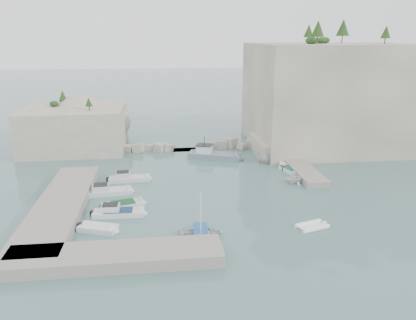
{
  "coord_description": "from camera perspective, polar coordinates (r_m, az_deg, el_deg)",
  "views": [
    {
      "loc": [
        -5.85,
        -43.26,
        18.28
      ],
      "look_at": [
        0.0,
        6.0,
        3.0
      ],
      "focal_mm": 35.0,
      "sensor_mm": 36.0,
      "label": 1
    }
  ],
  "objects": [
    {
      "name": "cliff_east",
      "position": [
        72.93,
        16.8,
        8.69
      ],
      "size": [
        26.0,
        22.0,
        17.0
      ],
      "primitive_type": "cube",
      "color": "beige",
      "rests_on": "ground"
    },
    {
      "name": "breakwater",
      "position": [
        67.76,
        -2.44,
        2.07
      ],
      "size": [
        28.0,
        3.0,
        1.4
      ],
      "primitive_type": "cube",
      "color": "beige",
      "rests_on": "ground"
    },
    {
      "name": "inflatable_dinghy",
      "position": [
        42.07,
        14.39,
        -9.22
      ],
      "size": [
        3.67,
        2.53,
        0.44
      ],
      "primitive_type": null,
      "rotation": [
        0.0,
        0.0,
        0.3
      ],
      "color": "white",
      "rests_on": "ground"
    },
    {
      "name": "tender_east_d",
      "position": [
        61.78,
        8.74,
        -0.3
      ],
      "size": [
        5.18,
        3.0,
        1.89
      ],
      "primitive_type": "imported",
      "rotation": [
        0.0,
        0.0,
        1.82
      ],
      "color": "silver",
      "rests_on": "ground"
    },
    {
      "name": "motorboat_e",
      "position": [
        41.62,
        -15.18,
        -9.58
      ],
      "size": [
        4.43,
        2.97,
        0.7
      ],
      "primitive_type": null,
      "rotation": [
        0.0,
        0.0,
        -0.34
      ],
      "color": "white",
      "rests_on": "ground"
    },
    {
      "name": "work_boat",
      "position": [
        63.03,
        0.9,
        0.26
      ],
      "size": [
        9.18,
        5.47,
        2.2
      ],
      "primitive_type": null,
      "rotation": [
        0.0,
        0.0,
        -0.35
      ],
      "color": "slate",
      "rests_on": "ground"
    },
    {
      "name": "quay_west",
      "position": [
        47.17,
        -20.02,
        -6.06
      ],
      "size": [
        5.0,
        24.0,
        1.1
      ],
      "primitive_type": "cube",
      "color": "#9E9689",
      "rests_on": "ground"
    },
    {
      "name": "quay_south",
      "position": [
        35.75,
        -12.86,
        -13.09
      ],
      "size": [
        18.0,
        4.0,
        1.1
      ],
      "primitive_type": "cube",
      "color": "#9E9689",
      "rests_on": "ground"
    },
    {
      "name": "tender_east_c",
      "position": [
        60.08,
        10.71,
        -0.9
      ],
      "size": [
        2.89,
        4.55,
        0.7
      ],
      "primitive_type": null,
      "rotation": [
        0.0,
        0.0,
        1.2
      ],
      "color": "white",
      "rests_on": "ground"
    },
    {
      "name": "motorboat_a",
      "position": [
        54.3,
        -10.98,
        -2.88
      ],
      "size": [
        5.96,
        2.09,
        1.4
      ],
      "primitive_type": null,
      "rotation": [
        0.0,
        0.0,
        0.06
      ],
      "color": "silver",
      "rests_on": "ground"
    },
    {
      "name": "motorboat_b",
      "position": [
        50.43,
        -13.83,
        -4.66
      ],
      "size": [
        6.26,
        2.7,
        1.4
      ],
      "primitive_type": null,
      "rotation": [
        0.0,
        0.0,
        0.12
      ],
      "color": "silver",
      "rests_on": "ground"
    },
    {
      "name": "tender_east_a",
      "position": [
        53.79,
        11.98,
        -3.14
      ],
      "size": [
        3.41,
        3.06,
        1.61
      ],
      "primitive_type": "imported",
      "rotation": [
        0.0,
        0.0,
        1.72
      ],
      "color": "white",
      "rests_on": "ground"
    },
    {
      "name": "ground",
      "position": [
        47.33,
        0.86,
        -5.6
      ],
      "size": [
        400.0,
        400.0,
        0.0
      ],
      "primitive_type": "plane",
      "color": "slate",
      "rests_on": "ground"
    },
    {
      "name": "motorboat_c",
      "position": [
        46.33,
        -11.82,
        -6.5
      ],
      "size": [
        5.32,
        3.11,
        0.7
      ],
      "primitive_type": null,
      "rotation": [
        0.0,
        0.0,
        0.27
      ],
      "color": "silver",
      "rests_on": "ground"
    },
    {
      "name": "rowboat",
      "position": [
        39.19,
        -1.02,
        -10.69
      ],
      "size": [
        4.37,
        3.23,
        0.87
      ],
      "primitive_type": "imported",
      "rotation": [
        0.0,
        0.0,
        1.52
      ],
      "color": "silver",
      "rests_on": "ground"
    },
    {
      "name": "ledge_east",
      "position": [
        59.42,
        12.57,
        -0.82
      ],
      "size": [
        3.0,
        16.0,
        0.8
      ],
      "primitive_type": "cube",
      "color": "#9E9689",
      "rests_on": "ground"
    },
    {
      "name": "motorboat_d",
      "position": [
        44.41,
        -12.44,
        -7.62
      ],
      "size": [
        5.92,
        1.89,
        1.4
      ],
      "primitive_type": null,
      "rotation": [
        0.0,
        0.0,
        -0.02
      ],
      "color": "silver",
      "rests_on": "ground"
    },
    {
      "name": "vegetation",
      "position": [
        71.69,
        13.06,
        16.42
      ],
      "size": [
        53.48,
        13.88,
        13.4
      ],
      "color": "#1E4219",
      "rests_on": "ground"
    },
    {
      "name": "cliff_terrace",
      "position": [
        66.32,
        9.99,
        1.97
      ],
      "size": [
        8.0,
        10.0,
        2.5
      ],
      "primitive_type": "cube",
      "color": "beige",
      "rests_on": "ground"
    },
    {
      "name": "tender_east_b",
      "position": [
        57.73,
        11.5,
        -1.7
      ],
      "size": [
        2.51,
        4.41,
        0.7
      ],
      "primitive_type": null,
      "rotation": [
        0.0,
        0.0,
        1.85
      ],
      "color": "white",
      "rests_on": "ground"
    },
    {
      "name": "rowboat_mast",
      "position": [
        38.07,
        -1.04,
        -7.31
      ],
      "size": [
        0.1,
        0.1,
        4.2
      ],
      "primitive_type": "cylinder",
      "color": "white",
      "rests_on": "rowboat"
    },
    {
      "name": "outcrop_west",
      "position": [
        71.26,
        -18.12,
        4.29
      ],
      "size": [
        16.0,
        14.0,
        7.0
      ],
      "primitive_type": "cube",
      "color": "beige",
      "rests_on": "ground"
    }
  ]
}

